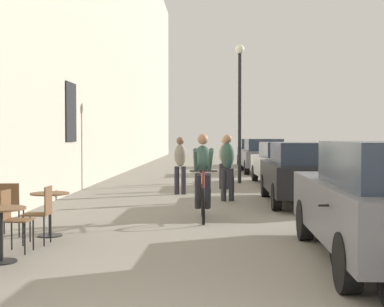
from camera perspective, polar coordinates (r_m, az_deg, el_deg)
cafe_table_mid at (r=7.58m, az=-19.44°, el=-6.89°), size 0.64×0.64×0.72m
cafe_chair_mid_toward_wall at (r=8.18m, az=-18.34°, el=-6.27°), size 0.39×0.39×0.89m
cafe_table_far at (r=9.32m, az=-14.72°, el=-5.24°), size 0.64×0.64×0.72m
cafe_chair_far_toward_street at (r=9.45m, az=-18.59°, el=-5.20°), size 0.42×0.42×0.89m
cafe_chair_far_toward_wall at (r=8.65m, az=-15.53°, el=-5.80°), size 0.38×0.38×0.89m
cyclist_on_bicycle at (r=10.86m, az=1.15°, el=-2.66°), size 0.52×1.76×1.74m
pedestrian_near at (r=13.89m, az=3.76°, el=-1.05°), size 0.37×0.29×1.71m
pedestrian_mid at (r=15.51m, az=-1.24°, el=-0.91°), size 0.34×0.24×1.64m
pedestrian_far at (r=17.10m, az=3.45°, el=-0.66°), size 0.36×0.26×1.64m
pedestrian_furthest at (r=19.68m, az=3.62°, el=-0.36°), size 0.36×0.26×1.63m
street_lamp at (r=19.30m, az=5.04°, el=6.10°), size 0.32×0.32×4.90m
parked_car_second at (r=13.59m, az=11.66°, el=-1.91°), size 1.84×4.27×1.51m
parked_car_third at (r=18.95m, az=9.49°, el=-0.94°), size 1.87×4.19×1.47m
parked_car_fourth at (r=25.01m, az=7.40°, el=-0.18°), size 1.91×4.40×1.55m
parked_car_fifth at (r=30.53m, az=6.57°, el=0.16°), size 1.90×4.35×1.53m
parked_motorcycle at (r=6.06m, az=17.80°, el=-10.16°), size 0.62×2.14×0.92m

